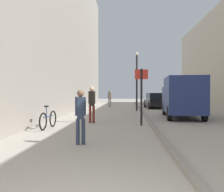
# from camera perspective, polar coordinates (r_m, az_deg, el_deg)

# --- Properties ---
(ground_plane) EXTENTS (80.00, 80.00, 0.00)m
(ground_plane) POSITION_cam_1_polar(r_m,az_deg,el_deg) (14.86, 1.73, -5.01)
(ground_plane) COLOR #A8A093
(building_facade_left) EXTENTS (3.58, 40.00, 13.64)m
(building_facade_left) POSITION_cam_1_polar(r_m,az_deg,el_deg) (16.73, -18.22, 19.29)
(building_facade_left) COLOR gray
(building_facade_left) RESTS_ON ground_plane
(kerb_strip) EXTENTS (0.16, 40.00, 0.12)m
(kerb_strip) POSITION_cam_1_polar(r_m,az_deg,el_deg) (14.89, 7.84, -4.77)
(kerb_strip) COLOR gray
(kerb_strip) RESTS_ON ground_plane
(pedestrian_main_foreground) EXTENTS (0.33, 0.22, 1.70)m
(pedestrian_main_foreground) POSITION_cam_1_polar(r_m,az_deg,el_deg) (24.62, -0.58, -0.36)
(pedestrian_main_foreground) COLOR gray
(pedestrian_main_foreground) RESTS_ON ground_plane
(pedestrian_mid_block) EXTENTS (0.32, 0.21, 1.61)m
(pedestrian_mid_block) POSITION_cam_1_polar(r_m,az_deg,el_deg) (7.21, -7.37, -3.96)
(pedestrian_mid_block) COLOR #2D3851
(pedestrian_mid_block) RESTS_ON ground_plane
(pedestrian_far_crossing) EXTENTS (0.36, 0.24, 1.82)m
(pedestrian_far_crossing) POSITION_cam_1_polar(r_m,az_deg,el_deg) (12.22, -4.75, -1.37)
(pedestrian_far_crossing) COLOR maroon
(pedestrian_far_crossing) RESTS_ON ground_plane
(delivery_van) EXTENTS (2.36, 5.02, 2.40)m
(delivery_van) POSITION_cam_1_polar(r_m,az_deg,el_deg) (15.10, 16.09, -0.07)
(delivery_van) COLOR navy
(delivery_van) RESTS_ON ground_plane
(parked_car) EXTENTS (2.05, 4.30, 1.45)m
(parked_car) POSITION_cam_1_polar(r_m,az_deg,el_deg) (23.77, 10.17, -1.07)
(parked_car) COLOR black
(parked_car) RESTS_ON ground_plane
(street_sign_post) EXTENTS (0.60, 0.10, 2.60)m
(street_sign_post) POSITION_cam_1_polar(r_m,az_deg,el_deg) (11.22, 6.88, 0.95)
(street_sign_post) COLOR black
(street_sign_post) RESTS_ON ground_plane
(lamp_post) EXTENTS (0.28, 0.28, 4.76)m
(lamp_post) POSITION_cam_1_polar(r_m,az_deg,el_deg) (19.93, 5.81, 4.34)
(lamp_post) COLOR black
(lamp_post) RESTS_ON ground_plane
(bicycle_leaning) EXTENTS (0.20, 1.77, 0.98)m
(bicycle_leaning) POSITION_cam_1_polar(r_m,az_deg,el_deg) (10.67, -14.68, -5.33)
(bicycle_leaning) COLOR black
(bicycle_leaning) RESTS_ON ground_plane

